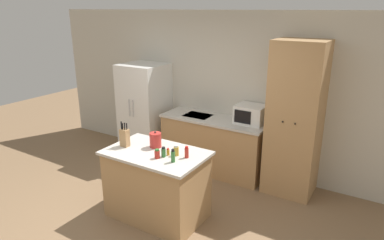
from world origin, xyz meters
The scene contains 15 objects.
ground_plane centered at (0.00, 0.00, 0.00)m, with size 14.00×14.00×0.00m, color #846647.
wall_back centered at (0.00, 2.33, 1.30)m, with size 7.20×0.06×2.60m.
refrigerator centered at (-1.40, 1.95, 0.85)m, with size 0.76×0.73×1.69m.
back_counter centered at (0.00, 2.00, 0.46)m, with size 1.77×0.64×0.92m.
pantry_cabinet centered at (1.29, 2.00, 1.12)m, with size 0.70×0.62×2.23m.
kitchen_island centered at (0.01, 0.43, 0.46)m, with size 1.27×0.80×0.92m.
microwave centered at (0.59, 2.09, 1.06)m, with size 0.44×0.39×0.28m.
knife_block centered at (-0.44, 0.37, 1.04)m, with size 0.11×0.08×0.34m.
spice_bottle_tall_dark centered at (0.43, 0.48, 0.98)m, with size 0.05×0.05×0.15m.
spice_bottle_short_red centered at (0.36, 0.30, 0.99)m, with size 0.05×0.05×0.16m.
spice_bottle_amber_oil centered at (0.29, 0.47, 0.98)m, with size 0.06×0.06×0.13m.
spice_bottle_green_herb centered at (0.14, 0.29, 0.97)m, with size 0.06×0.06×0.12m.
spice_bottle_pale_salt centered at (0.18, 0.36, 0.97)m, with size 0.05×0.05×0.13m.
spice_bottle_orange_cap centered at (0.20, 0.43, 0.96)m, with size 0.04×0.04×0.09m.
kettle centered at (-0.09, 0.55, 1.01)m, with size 0.15×0.15×0.22m.
Camera 1 is at (2.45, -2.69, 2.63)m, focal length 32.00 mm.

